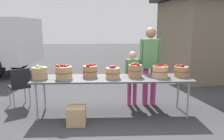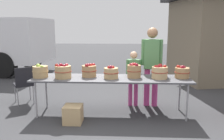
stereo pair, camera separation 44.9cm
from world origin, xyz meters
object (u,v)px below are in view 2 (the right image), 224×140
market_table (111,79)px  folding_chair (24,82)px  apple_basket_red_4 (160,72)px  apple_basket_red_2 (111,73)px  apple_basket_red_0 (63,71)px  vendor_adult (152,61)px  apple_basket_red_1 (89,71)px  produce_crate (73,114)px  apple_basket_green_0 (40,71)px  apple_basket_red_5 (182,72)px  apple_basket_red_3 (134,71)px  child_customer (133,74)px

market_table → folding_chair: (-2.02, 0.54, -0.21)m
apple_basket_red_4 → apple_basket_red_2: bearing=-177.3°
market_table → folding_chair: 2.10m
apple_basket_red_0 → vendor_adult: (1.79, 0.63, 0.14)m
apple_basket_red_1 → produce_crate: apple_basket_red_1 is taller
apple_basket_red_2 → apple_basket_red_4: (0.95, 0.05, 0.02)m
apple_basket_green_0 → apple_basket_red_5: bearing=1.9°
apple_basket_red_0 → folding_chair: bearing=150.4°
apple_basket_red_3 → apple_basket_red_4: (0.50, -0.05, -0.01)m
apple_basket_red_0 → apple_basket_red_3: 1.40m
apple_basket_red_2 → folding_chair: bearing=163.7°
apple_basket_red_3 → folding_chair: (-2.47, 0.49, -0.38)m
market_table → produce_crate: (-0.67, -0.49, -0.55)m
apple_basket_red_1 → apple_basket_red_5: (1.84, -0.01, -0.01)m
apple_basket_red_1 → apple_basket_red_4: (1.39, -0.08, 0.00)m
child_customer → produce_crate: bearing=38.5°
apple_basket_red_1 → apple_basket_red_2: (0.45, -0.13, -0.01)m
apple_basket_green_0 → apple_basket_red_3: bearing=2.3°
apple_basket_red_4 → apple_basket_red_1: bearing=176.6°
market_table → apple_basket_red_0: (-0.94, -0.07, 0.17)m
apple_basket_red_5 → folding_chair: apple_basket_red_5 is taller
apple_basket_green_0 → child_customer: size_ratio=0.26×
apple_basket_red_5 → child_customer: size_ratio=0.24×
apple_basket_red_2 → apple_basket_red_5: bearing=4.7°
apple_basket_red_0 → child_customer: child_customer is taller
market_table → apple_basket_red_0: 0.96m
vendor_adult → apple_basket_red_3: bearing=60.7°
apple_basket_red_5 → produce_crate: bearing=-165.1°
apple_basket_red_3 → apple_basket_red_4: bearing=-5.8°
folding_chair → apple_basket_red_0: bearing=115.7°
folding_chair → market_table: bearing=130.4°
apple_basket_green_0 → child_customer: 1.96m
apple_basket_green_0 → apple_basket_red_5: size_ratio=1.06×
market_table → apple_basket_red_1: bearing=170.5°
vendor_adult → child_customer: 0.49m
vendor_adult → apple_basket_red_2: bearing=44.2°
apple_basket_red_2 → apple_basket_red_3: (0.45, 0.10, 0.02)m
vendor_adult → child_customer: (-0.39, -0.03, -0.30)m
apple_basket_red_0 → apple_basket_red_3: (1.39, 0.12, 0.01)m
apple_basket_red_0 → child_customer: size_ratio=0.27×
apple_basket_red_2 → produce_crate: (-0.67, -0.44, -0.70)m
apple_basket_red_5 → produce_crate: 2.25m
apple_basket_red_3 → child_customer: size_ratio=0.25×
apple_basket_red_2 → apple_basket_red_3: bearing=11.9°
market_table → apple_basket_red_0: bearing=-175.5°
apple_basket_green_0 → apple_basket_red_4: bearing=0.6°
child_customer → apple_basket_red_1: bearing=23.1°
apple_basket_green_0 → apple_basket_red_3: apple_basket_red_3 is taller
market_table → vendor_adult: 1.06m
apple_basket_green_0 → apple_basket_red_2: apple_basket_green_0 is taller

